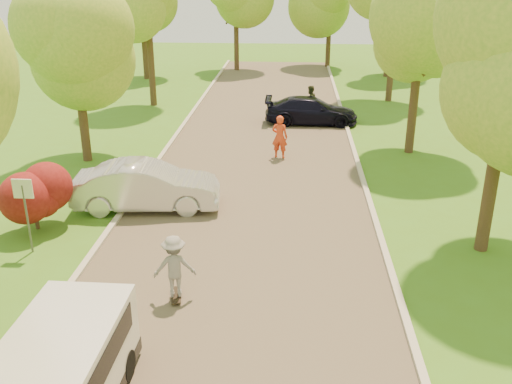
% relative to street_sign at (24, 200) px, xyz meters
% --- Properties ---
extents(ground, '(100.00, 100.00, 0.00)m').
position_rel_street_sign_xyz_m(ground, '(5.80, -4.00, -1.56)').
color(ground, '#40741B').
rests_on(ground, ground).
extents(road, '(8.00, 60.00, 0.01)m').
position_rel_street_sign_xyz_m(road, '(5.80, 4.00, -1.56)').
color(road, '#4C4438').
rests_on(road, ground).
extents(curb_left, '(0.18, 60.00, 0.12)m').
position_rel_street_sign_xyz_m(curb_left, '(1.75, 4.00, -1.50)').
color(curb_left, '#B2AD9E').
rests_on(curb_left, ground).
extents(curb_right, '(0.18, 60.00, 0.12)m').
position_rel_street_sign_xyz_m(curb_right, '(9.85, 4.00, -1.50)').
color(curb_right, '#B2AD9E').
rests_on(curb_right, ground).
extents(street_sign, '(0.55, 0.06, 2.17)m').
position_rel_street_sign_xyz_m(street_sign, '(0.00, 0.00, 0.00)').
color(street_sign, '#59595E').
rests_on(street_sign, ground).
extents(red_shrub, '(1.70, 1.70, 1.95)m').
position_rel_street_sign_xyz_m(red_shrub, '(-0.50, 1.50, -0.47)').
color(red_shrub, '#382619').
rests_on(red_shrub, ground).
extents(tree_l_midb, '(4.30, 4.20, 6.62)m').
position_rel_street_sign_xyz_m(tree_l_midb, '(-1.01, 8.00, 3.02)').
color(tree_l_midb, '#382619').
rests_on(tree_l_midb, ground).
extents(tree_l_far, '(4.92, 4.80, 7.79)m').
position_rel_street_sign_xyz_m(tree_l_far, '(-0.59, 18.00, 3.90)').
color(tree_l_far, '#382619').
rests_on(tree_l_far, ground).
extents(tree_r_midb, '(4.51, 4.40, 7.01)m').
position_rel_street_sign_xyz_m(tree_r_midb, '(12.40, 10.00, 3.32)').
color(tree_r_midb, '#382619').
rests_on(tree_r_midb, ground).
extents(tree_bg_a, '(5.12, 5.00, 7.72)m').
position_rel_street_sign_xyz_m(tree_bg_a, '(-2.98, 26.00, 3.75)').
color(tree_bg_a, '#382619').
rests_on(tree_bg_a, ground).
extents(tree_bg_c, '(4.92, 4.80, 7.33)m').
position_rel_street_sign_xyz_m(tree_bg_c, '(3.01, 30.00, 3.46)').
color(tree_bg_c, '#382619').
rests_on(tree_bg_c, ground).
extents(silver_sedan, '(4.85, 2.07, 1.55)m').
position_rel_street_sign_xyz_m(silver_sedan, '(2.50, 3.26, -0.79)').
color(silver_sedan, silver).
rests_on(silver_sedan, ground).
extents(dark_sedan, '(4.62, 1.88, 1.34)m').
position_rel_street_sign_xyz_m(dark_sedan, '(8.10, 14.46, -0.89)').
color(dark_sedan, black).
rests_on(dark_sedan, ground).
extents(longboard, '(0.38, 0.83, 0.09)m').
position_rel_street_sign_xyz_m(longboard, '(4.50, -2.12, -1.48)').
color(longboard, black).
rests_on(longboard, ground).
extents(skateboarder, '(1.10, 0.77, 1.56)m').
position_rel_street_sign_xyz_m(skateboarder, '(4.50, -2.12, -0.68)').
color(skateboarder, gray).
rests_on(skateboarder, longboard).
extents(person_striped, '(0.74, 0.57, 1.81)m').
position_rel_street_sign_xyz_m(person_striped, '(6.67, 8.85, -0.66)').
color(person_striped, red).
rests_on(person_striped, ground).
extents(person_olive, '(1.00, 1.00, 1.64)m').
position_rel_street_sign_xyz_m(person_olive, '(8.07, 15.91, -0.75)').
color(person_olive, '#2C321E').
rests_on(person_olive, ground).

